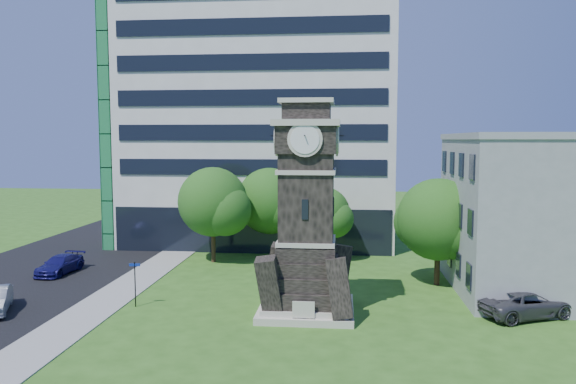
# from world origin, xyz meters

# --- Properties ---
(ground) EXTENTS (160.00, 160.00, 0.00)m
(ground) POSITION_xyz_m (0.00, 0.00, 0.00)
(ground) COLOR #305C1A
(ground) RESTS_ON ground
(sidewalk) EXTENTS (3.00, 70.00, 0.06)m
(sidewalk) POSITION_xyz_m (-9.50, 5.00, 0.03)
(sidewalk) COLOR gray
(sidewalk) RESTS_ON ground
(clock_tower) EXTENTS (5.40, 5.40, 12.22)m
(clock_tower) POSITION_xyz_m (3.00, 2.00, 5.28)
(clock_tower) COLOR beige
(clock_tower) RESTS_ON ground
(office_tall) EXTENTS (26.20, 15.11, 28.60)m
(office_tall) POSITION_xyz_m (-3.20, 25.84, 14.22)
(office_tall) COLOR white
(office_tall) RESTS_ON ground
(office_low) EXTENTS (15.20, 12.20, 10.40)m
(office_low) POSITION_xyz_m (19.97, 8.00, 5.21)
(office_low) COLOR #999B9F
(office_low) RESTS_ON ground
(car_street_north) EXTENTS (2.23, 4.77, 1.35)m
(car_street_north) POSITION_xyz_m (-15.98, 9.59, 0.67)
(car_street_north) COLOR navy
(car_street_north) RESTS_ON ground
(car_east_lot) EXTENTS (6.05, 4.50, 1.53)m
(car_east_lot) POSITION_xyz_m (15.39, 2.37, 0.76)
(car_east_lot) COLOR #454549
(car_east_lot) RESTS_ON ground
(park_bench) EXTENTS (1.61, 0.43, 0.83)m
(park_bench) POSITION_xyz_m (2.20, 1.37, 0.44)
(park_bench) COLOR black
(park_bench) RESTS_ON ground
(street_sign) EXTENTS (0.65, 0.07, 2.72)m
(street_sign) POSITION_xyz_m (-7.27, 2.06, 1.70)
(street_sign) COLOR black
(street_sign) RESTS_ON ground
(tree_nw) EXTENTS (6.21, 5.64, 7.78)m
(tree_nw) POSITION_xyz_m (-5.39, 14.69, 4.76)
(tree_nw) COLOR #332114
(tree_nw) RESTS_ON ground
(tree_nc) EXTENTS (6.49, 5.90, 7.61)m
(tree_nc) POSITION_xyz_m (-1.25, 18.90, 4.47)
(tree_nc) COLOR #332114
(tree_nc) RESTS_ON ground
(tree_ne) EXTENTS (4.62, 4.20, 6.09)m
(tree_ne) POSITION_xyz_m (3.59, 16.36, 3.83)
(tree_ne) COLOR #332114
(tree_ne) RESTS_ON ground
(tree_east) EXTENTS (6.19, 5.63, 7.37)m
(tree_east) POSITION_xyz_m (11.62, 9.08, 4.37)
(tree_east) COLOR #332114
(tree_east) RESTS_ON ground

